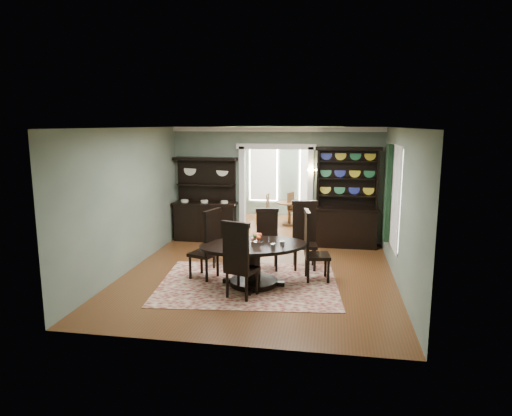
{
  "coord_description": "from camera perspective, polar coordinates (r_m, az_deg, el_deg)",
  "views": [
    {
      "loc": [
        1.45,
        -8.81,
        3.07
      ],
      "look_at": [
        -0.13,
        0.6,
        1.31
      ],
      "focal_mm": 32.0,
      "sensor_mm": 36.0,
      "label": 1
    }
  ],
  "objects": [
    {
      "name": "parlor_chair_right",
      "position": [
        14.0,
        4.76,
        0.02
      ],
      "size": [
        0.49,
        0.48,
        1.02
      ],
      "rotation": [
        0.0,
        0.0,
        -1.98
      ],
      "color": "brown",
      "rests_on": "parlor_floor"
    },
    {
      "name": "chair_far_right",
      "position": [
        9.89,
        6.08,
        -3.11
      ],
      "size": [
        0.6,
        0.57,
        1.45
      ],
      "rotation": [
        0.0,
        0.0,
        3.27
      ],
      "color": "black",
      "rests_on": "rug"
    },
    {
      "name": "right_window",
      "position": [
        9.93,
        16.62,
        1.5
      ],
      "size": [
        0.15,
        1.47,
        2.12
      ],
      "color": "white",
      "rests_on": "wall_right"
    },
    {
      "name": "parlor_chair_left",
      "position": [
        14.1,
        1.03,
        -0.01
      ],
      "size": [
        0.41,
        0.4,
        0.96
      ],
      "rotation": [
        0.0,
        0.0,
        1.52
      ],
      "color": "brown",
      "rests_on": "parlor_floor"
    },
    {
      "name": "sideboard",
      "position": [
        12.24,
        -6.33,
        -0.44
      ],
      "size": [
        1.69,
        0.62,
        2.21
      ],
      "rotation": [
        0.0,
        0.0,
        -0.01
      ],
      "color": "black",
      "rests_on": "floor"
    },
    {
      "name": "wall_sconce",
      "position": [
        11.73,
        7.07,
        4.59
      ],
      "size": [
        0.27,
        0.21,
        0.21
      ],
      "color": "#CB8436",
      "rests_on": "back_wall_right"
    },
    {
      "name": "chair_far_mid",
      "position": [
        9.79,
        1.43,
        -3.68
      ],
      "size": [
        0.56,
        0.54,
        1.3
      ],
      "rotation": [
        0.0,
        0.0,
        3.33
      ],
      "color": "black",
      "rests_on": "rug"
    },
    {
      "name": "chair_near",
      "position": [
        8.06,
        -2.18,
        -6.3
      ],
      "size": [
        0.66,
        0.64,
        1.42
      ],
      "rotation": [
        0.0,
        0.0,
        -0.33
      ],
      "color": "black",
      "rests_on": "rug"
    },
    {
      "name": "chair_end_left",
      "position": [
        9.12,
        -5.95,
        -4.33
      ],
      "size": [
        0.64,
        0.66,
        1.43
      ],
      "rotation": [
        0.0,
        0.0,
        1.25
      ],
      "color": "black",
      "rests_on": "rug"
    },
    {
      "name": "rug",
      "position": [
        9.02,
        -0.95,
        -9.41
      ],
      "size": [
        3.68,
        3.0,
        0.01
      ],
      "primitive_type": "cube",
      "rotation": [
        0.0,
        0.0,
        0.1
      ],
      "color": "maroon",
      "rests_on": "floor"
    },
    {
      "name": "parlor_table",
      "position": [
        14.03,
        4.2,
        -0.27
      ],
      "size": [
        0.78,
        0.78,
        0.72
      ],
      "color": "brown",
      "rests_on": "parlor_floor"
    },
    {
      "name": "centerpiece",
      "position": [
        8.76,
        0.16,
        -4.06
      ],
      "size": [
        1.21,
        0.78,
        0.2
      ],
      "color": "silver",
      "rests_on": "dining_table"
    },
    {
      "name": "welsh_dresser",
      "position": [
        11.74,
        11.21,
        -0.34
      ],
      "size": [
        1.61,
        0.59,
        2.52
      ],
      "rotation": [
        0.0,
        0.0,
        0.0
      ],
      "color": "black",
      "rests_on": "floor"
    },
    {
      "name": "doorway_trim",
      "position": [
        11.99,
        2.52,
        3.48
      ],
      "size": [
        2.08,
        0.25,
        2.57
      ],
      "color": "silver",
      "rests_on": "floor"
    },
    {
      "name": "chair_end_right",
      "position": [
        9.07,
        6.96,
        -4.5
      ],
      "size": [
        0.57,
        0.59,
        1.41
      ],
      "rotation": [
        0.0,
        0.0,
        -1.41
      ],
      "color": "black",
      "rests_on": "rug"
    },
    {
      "name": "chair_far_left",
      "position": [
        10.04,
        -4.2,
        -3.19
      ],
      "size": [
        0.59,
        0.57,
        1.34
      ],
      "rotation": [
        0.0,
        0.0,
        3.36
      ],
      "color": "black",
      "rests_on": "rug"
    },
    {
      "name": "dining_table",
      "position": [
        8.78,
        -0.31,
        -6.1
      ],
      "size": [
        2.44,
        2.44,
        0.82
      ],
      "rotation": [
        0.0,
        0.0,
        0.34
      ],
      "color": "black",
      "rests_on": "rug"
    },
    {
      "name": "parlor",
      "position": [
        14.5,
        3.76,
        4.27
      ],
      "size": [
        3.51,
        3.5,
        3.01
      ],
      "color": "brown",
      "rests_on": "ground"
    },
    {
      "name": "room",
      "position": [
        9.1,
        0.23,
        1.0
      ],
      "size": [
        5.51,
        6.01,
        3.01
      ],
      "color": "brown",
      "rests_on": "ground"
    }
  ]
}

